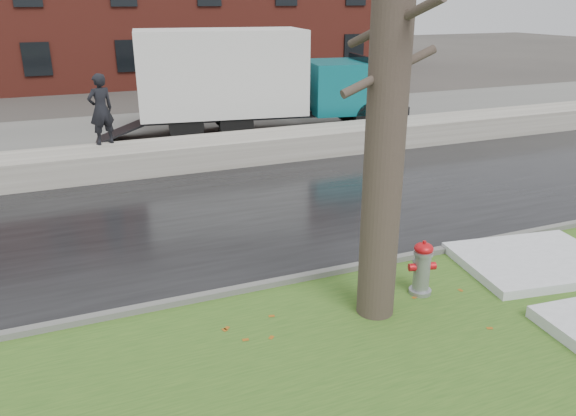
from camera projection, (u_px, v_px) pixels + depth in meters
name	position (u px, v px, depth m)	size (l,w,h in m)	color
ground	(361.00, 303.00, 8.95)	(120.00, 120.00, 0.00)	#47423D
verge	(405.00, 343.00, 7.86)	(60.00, 4.50, 0.04)	#2B511B
road	(263.00, 210.00, 12.83)	(60.00, 7.00, 0.03)	black
parking_lot	(182.00, 133.00, 20.19)	(60.00, 9.00, 0.03)	slate
curb	(332.00, 272.00, 9.79)	(60.00, 0.15, 0.14)	slate
snowbank	(213.00, 152.00, 16.34)	(60.00, 1.60, 0.75)	#B4B0A5
bg_tree_center	(2.00, 25.00, 28.12)	(1.40, 1.62, 6.50)	brown
bg_tree_right	(398.00, 20.00, 34.31)	(1.40, 1.62, 6.50)	brown
fire_hydrant	(422.00, 265.00, 9.00)	(0.46, 0.42, 0.93)	gray
tree	(389.00, 77.00, 7.40)	(1.46, 1.74, 7.03)	brown
box_truck	(254.00, 79.00, 19.64)	(10.95, 3.80, 3.61)	black
worker	(101.00, 109.00, 15.33)	(0.71, 0.46, 1.94)	black
snow_patch_near	(534.00, 261.00, 10.08)	(2.60, 2.00, 0.16)	silver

